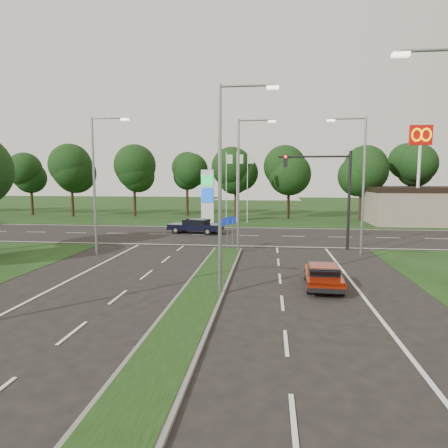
# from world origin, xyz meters

# --- Properties ---
(ground) EXTENTS (160.00, 160.00, 0.00)m
(ground) POSITION_xyz_m (0.00, 0.00, 0.00)
(ground) COLOR black
(ground) RESTS_ON ground
(verge_far) EXTENTS (160.00, 50.00, 0.02)m
(verge_far) POSITION_xyz_m (0.00, 55.00, 0.00)
(verge_far) COLOR black
(verge_far) RESTS_ON ground
(cross_road) EXTENTS (160.00, 12.00, 0.02)m
(cross_road) POSITION_xyz_m (0.00, 24.00, 0.00)
(cross_road) COLOR black
(cross_road) RESTS_ON ground
(median_kerb) EXTENTS (2.00, 26.00, 0.12)m
(median_kerb) POSITION_xyz_m (0.00, 4.00, 0.06)
(median_kerb) COLOR slate
(median_kerb) RESTS_ON ground
(commercial_building) EXTENTS (16.00, 9.00, 4.00)m
(commercial_building) POSITION_xyz_m (22.00, 36.00, 2.00)
(commercial_building) COLOR gray
(commercial_building) RESTS_ON ground
(streetlight_median_near) EXTENTS (2.53, 0.22, 9.00)m
(streetlight_median_near) POSITION_xyz_m (1.00, 6.00, 5.08)
(streetlight_median_near) COLOR gray
(streetlight_median_near) RESTS_ON ground
(streetlight_median_far) EXTENTS (2.53, 0.22, 9.00)m
(streetlight_median_far) POSITION_xyz_m (1.00, 16.00, 5.08)
(streetlight_median_far) COLOR gray
(streetlight_median_far) RESTS_ON ground
(streetlight_left_far) EXTENTS (2.53, 0.22, 9.00)m
(streetlight_left_far) POSITION_xyz_m (-8.30, 14.00, 5.08)
(streetlight_left_far) COLOR gray
(streetlight_left_far) RESTS_ON ground
(streetlight_right_far) EXTENTS (2.53, 0.22, 9.00)m
(streetlight_right_far) POSITION_xyz_m (8.80, 16.00, 5.08)
(streetlight_right_far) COLOR gray
(streetlight_right_far) RESTS_ON ground
(traffic_signal) EXTENTS (5.10, 0.42, 7.00)m
(traffic_signal) POSITION_xyz_m (7.19, 18.00, 4.65)
(traffic_signal) COLOR black
(traffic_signal) RESTS_ON ground
(median_signs) EXTENTS (1.16, 1.76, 2.38)m
(median_signs) POSITION_xyz_m (0.00, 16.40, 1.71)
(median_signs) COLOR gray
(median_signs) RESTS_ON ground
(gas_pylon) EXTENTS (5.80, 1.26, 8.00)m
(gas_pylon) POSITION_xyz_m (-3.79, 33.05, 3.20)
(gas_pylon) COLOR silver
(gas_pylon) RESTS_ON ground
(mcdonalds_sign) EXTENTS (2.20, 0.47, 10.40)m
(mcdonalds_sign) POSITION_xyz_m (18.00, 31.97, 7.99)
(mcdonalds_sign) COLOR silver
(mcdonalds_sign) RESTS_ON ground
(treeline_far) EXTENTS (6.00, 6.00, 9.90)m
(treeline_far) POSITION_xyz_m (0.10, 39.93, 6.83)
(treeline_far) COLOR black
(treeline_far) RESTS_ON ground
(red_sedan) EXTENTS (1.75, 3.95, 1.07)m
(red_sedan) POSITION_xyz_m (5.47, 7.65, 0.57)
(red_sedan) COLOR maroon
(red_sedan) RESTS_ON ground
(navy_sedan) EXTENTS (5.13, 2.87, 1.33)m
(navy_sedan) POSITION_xyz_m (-3.86, 24.98, 0.71)
(navy_sedan) COLOR black
(navy_sedan) RESTS_ON ground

